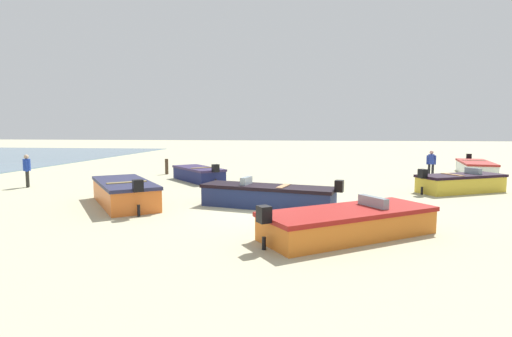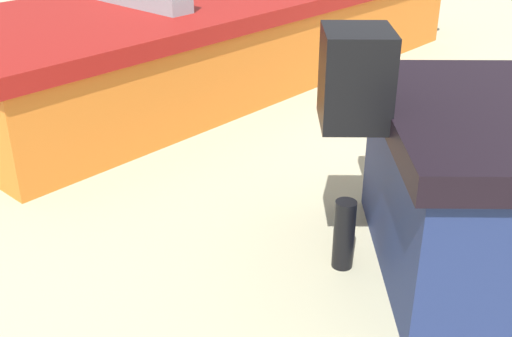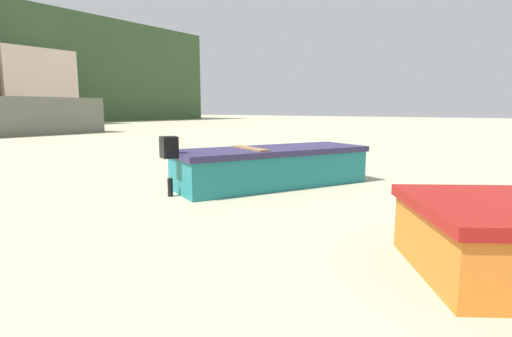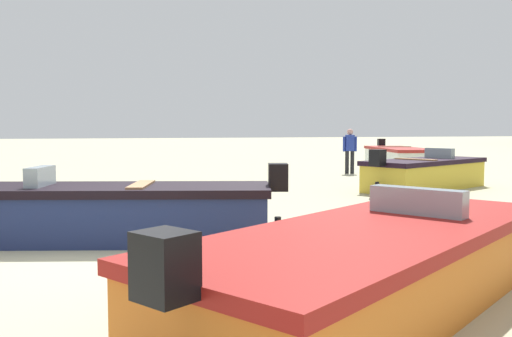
% 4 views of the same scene
% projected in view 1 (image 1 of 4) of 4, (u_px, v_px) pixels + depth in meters
% --- Properties ---
extents(ground_plane, '(160.00, 160.00, 0.00)m').
position_uv_depth(ground_plane, '(266.00, 210.00, 14.17)').
color(ground_plane, '#B3AE8B').
extents(boat_navy_1, '(3.90, 3.66, 1.08)m').
position_uv_depth(boat_navy_1, '(199.00, 174.00, 22.03)').
color(boat_navy_1, navy).
rests_on(boat_navy_1, ground).
extents(boat_navy_2, '(2.50, 5.27, 1.14)m').
position_uv_depth(boat_navy_2, '(268.00, 196.00, 14.60)').
color(boat_navy_2, navy).
rests_on(boat_navy_2, ground).
extents(boat_yellow_3, '(3.09, 4.32, 1.13)m').
position_uv_depth(boat_yellow_3, '(461.00, 183.00, 18.14)').
color(boat_yellow_3, gold).
rests_on(boat_yellow_3, ground).
extents(boat_orange_5, '(4.20, 5.05, 1.07)m').
position_uv_depth(boat_orange_5, '(348.00, 223.00, 10.68)').
color(boat_orange_5, orange).
rests_on(boat_orange_5, ground).
extents(boat_orange_6, '(4.66, 4.07, 1.23)m').
position_uv_depth(boat_orange_6, '(124.00, 193.00, 15.16)').
color(boat_orange_6, orange).
rests_on(boat_orange_6, ground).
extents(boat_white_7, '(5.36, 2.75, 1.14)m').
position_uv_depth(boat_white_7, '(475.00, 168.00, 25.22)').
color(boat_white_7, white).
rests_on(boat_white_7, ground).
extents(mooring_post_near_water, '(0.21, 0.21, 0.98)m').
position_uv_depth(mooring_post_near_water, '(167.00, 167.00, 25.19)').
color(mooring_post_near_water, '#443424').
rests_on(mooring_post_near_water, ground).
extents(beach_walker_foreground, '(0.50, 0.47, 1.62)m').
position_uv_depth(beach_walker_foreground, '(27.00, 168.00, 19.59)').
color(beach_walker_foreground, '#262621').
rests_on(beach_walker_foreground, ground).
extents(beach_walker_distant, '(0.38, 0.54, 1.62)m').
position_uv_depth(beach_walker_distant, '(431.00, 162.00, 23.18)').
color(beach_walker_distant, black).
rests_on(beach_walker_distant, ground).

